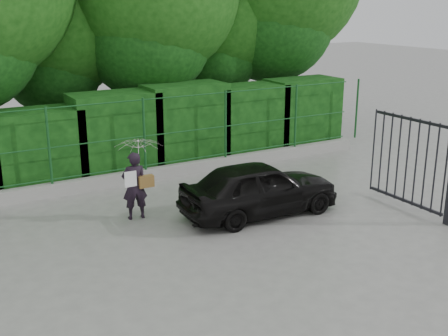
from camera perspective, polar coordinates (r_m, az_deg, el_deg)
ground at (r=10.24m, az=-0.36°, el=-8.37°), size 80.00×80.00×0.00m
kerb at (r=14.03m, az=-9.44°, el=-0.96°), size 14.00×0.25×0.30m
fence at (r=13.83m, az=-8.79°, el=3.33°), size 14.13×0.06×1.80m
hedge at (r=14.68m, az=-11.28°, el=3.40°), size 14.20×1.20×2.28m
gate at (r=12.17m, az=20.64°, el=0.56°), size 0.22×2.33×2.36m
woman at (r=11.55m, az=-8.70°, el=0.24°), size 0.96×0.98×1.67m
car at (r=11.75m, az=3.63°, el=-2.04°), size 3.44×1.47×1.16m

